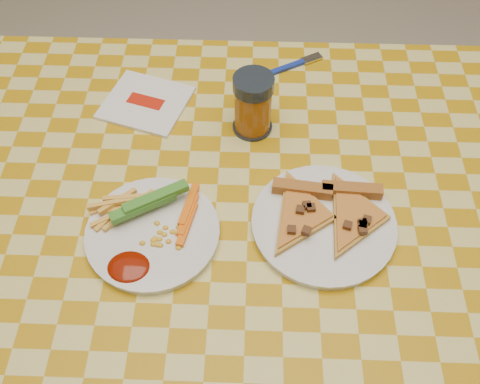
{
  "coord_description": "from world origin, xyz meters",
  "views": [
    {
      "loc": [
        0.0,
        -0.45,
        1.45
      ],
      "look_at": [
        -0.01,
        0.04,
        0.78
      ],
      "focal_mm": 40.0,
      "sensor_mm": 36.0,
      "label": 1
    }
  ],
  "objects_px": {
    "plate_left": "(153,234)",
    "plate_right": "(323,225)",
    "drink_glass": "(253,105)",
    "table": "(247,246)"
  },
  "relations": [
    {
      "from": "plate_right",
      "to": "drink_glass",
      "type": "height_order",
      "value": "drink_glass"
    },
    {
      "from": "plate_right",
      "to": "drink_glass",
      "type": "distance_m",
      "value": 0.24
    },
    {
      "from": "table",
      "to": "plate_right",
      "type": "relative_size",
      "value": 5.92
    },
    {
      "from": "plate_left",
      "to": "plate_right",
      "type": "distance_m",
      "value": 0.26
    },
    {
      "from": "table",
      "to": "drink_glass",
      "type": "height_order",
      "value": "drink_glass"
    },
    {
      "from": "plate_left",
      "to": "plate_right",
      "type": "height_order",
      "value": "same"
    },
    {
      "from": "table",
      "to": "plate_right",
      "type": "height_order",
      "value": "plate_right"
    },
    {
      "from": "plate_left",
      "to": "table",
      "type": "bearing_deg",
      "value": 12.19
    },
    {
      "from": "table",
      "to": "plate_left",
      "type": "height_order",
      "value": "plate_left"
    },
    {
      "from": "drink_glass",
      "to": "plate_right",
      "type": "bearing_deg",
      "value": -61.3
    }
  ]
}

